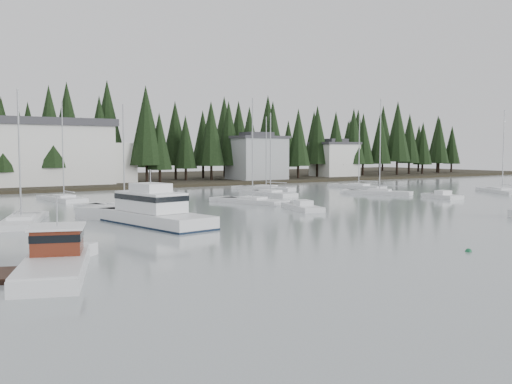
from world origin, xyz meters
TOP-DOWN VIEW (x-y plane):
  - far_shore_land at (0.00, 97.00)m, footprint 240.00×54.00m
  - conifer_treeline at (0.00, 86.00)m, footprint 200.00×22.00m
  - house_east_a at (36.00, 78.00)m, footprint 10.60×8.48m
  - house_east_b at (58.00, 80.00)m, footprint 9.54×7.42m
  - harbor_inn at (-2.96, 82.34)m, footprint 29.50×11.50m
  - lobster_boat_brown at (-19.03, 13.13)m, footprint 6.28×9.29m
  - cabin_cruiser_center at (-7.22, 28.15)m, footprint 5.85×12.80m
  - sailboat_0 at (32.53, 41.34)m, footprint 6.40×8.99m
  - sailboat_2 at (-7.44, 55.06)m, footprint 3.67×8.41m
  - sailboat_3 at (-5.21, 40.32)m, footprint 6.77×9.47m
  - sailboat_4 at (18.71, 48.40)m, footprint 2.99×8.99m
  - sailboat_5 at (24.10, 57.29)m, footprint 5.99×9.53m
  - sailboat_6 at (10.21, 39.85)m, footprint 5.09×9.23m
  - sailboat_7 at (49.29, 33.35)m, footprint 6.25×8.70m
  - sailboat_9 at (-16.41, 34.28)m, footprint 5.56×9.48m
  - sailboat_11 at (39.10, 52.42)m, footprint 3.16×9.89m
  - runabout_1 at (10.44, 30.56)m, footprint 3.79×6.64m
  - runabout_2 at (34.51, 32.04)m, footprint 3.10×5.49m
  - runabout_4 at (2.40, 44.82)m, footprint 3.55×6.21m
  - mooring_buoy_green at (3.69, 5.67)m, footprint 0.41×0.41m

SIDE VIEW (x-z plane):
  - far_shore_land at x=0.00m, z-range -0.50..0.50m
  - conifer_treeline at x=0.00m, z-range -10.00..10.00m
  - mooring_buoy_green at x=3.69m, z-range -0.20..0.20m
  - sailboat_3 at x=-5.21m, z-range -5.65..5.77m
  - sailboat_9 at x=-16.41m, z-range -5.82..5.94m
  - sailboat_4 at x=18.71m, z-range -5.85..5.98m
  - sailboat_5 at x=24.10m, z-range -5.90..6.03m
  - sailboat_11 at x=39.10m, z-range -6.15..6.29m
  - sailboat_6 at x=10.21m, z-range -6.30..6.44m
  - sailboat_2 at x=-7.44m, z-range -6.23..6.38m
  - sailboat_7 at x=49.29m, z-range -6.20..6.34m
  - sailboat_0 at x=32.53m, z-range -6.87..7.04m
  - runabout_1 at x=10.44m, z-range -0.58..0.84m
  - runabout_2 at x=34.51m, z-range -0.58..0.84m
  - runabout_4 at x=2.40m, z-range -0.58..0.84m
  - lobster_boat_brown at x=-19.03m, z-range -1.68..2.68m
  - cabin_cruiser_center at x=-7.22m, z-range -1.85..3.44m
  - house_east_b at x=58.00m, z-range 0.28..8.53m
  - house_east_a at x=36.00m, z-range 0.28..9.53m
  - harbor_inn at x=-2.96m, z-range 0.33..11.23m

